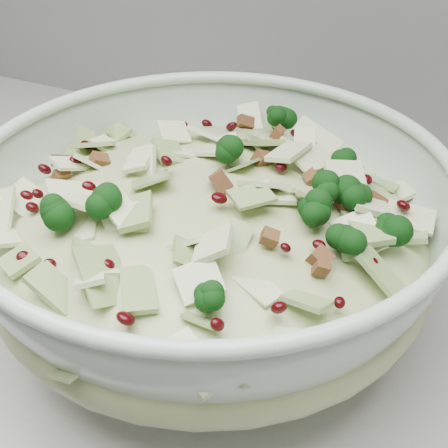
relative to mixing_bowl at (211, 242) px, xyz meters
name	(u,v)px	position (x,y,z in m)	size (l,w,h in m)	color
mixing_bowl	(211,242)	(0.00, 0.00, 0.00)	(0.45, 0.45, 0.16)	silver
salad	(211,217)	(0.00, 0.00, 0.03)	(0.48, 0.48, 0.16)	tan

